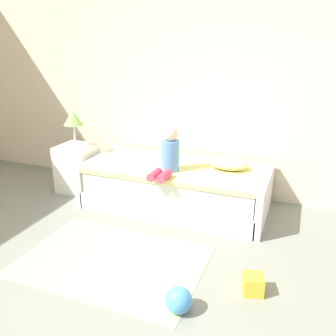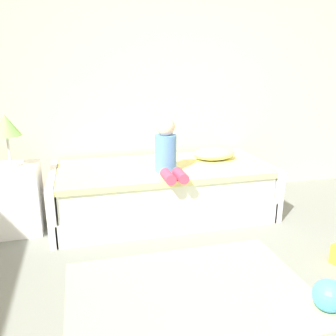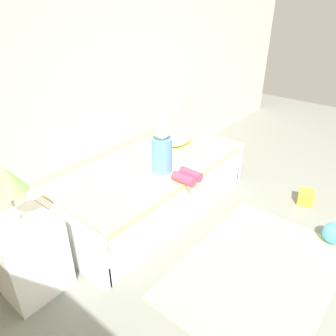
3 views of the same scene
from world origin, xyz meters
TOP-DOWN VIEW (x-y plane):
  - ground_plane at (0.00, 0.00)m, footprint 9.20×9.20m
  - wall_rear at (0.00, 2.60)m, footprint 7.20×0.10m
  - bed at (-0.25, 2.00)m, footprint 2.11×1.00m
  - nightstand at (-1.60, 1.97)m, footprint 0.44×0.44m
  - table_lamp at (-1.60, 1.97)m, footprint 0.24×0.24m
  - child_figure at (-0.26, 1.77)m, footprint 0.20×0.51m
  - pillow at (0.33, 2.10)m, footprint 0.44×0.30m
  - toy_ball at (0.39, 0.33)m, footprint 0.20×0.20m
  - area_rug at (-0.37, 0.70)m, footprint 1.60×1.10m
  - toy_block at (0.85, 0.73)m, footprint 0.19×0.19m

SIDE VIEW (x-z plane):
  - ground_plane at x=0.00m, z-range 0.00..0.00m
  - area_rug at x=-0.37m, z-range 0.00..0.01m
  - toy_block at x=0.85m, z-range 0.00..0.15m
  - toy_ball at x=0.39m, z-range 0.00..0.20m
  - bed at x=-0.25m, z-range 0.00..0.50m
  - nightstand at x=-1.60m, z-range 0.00..0.60m
  - pillow at x=0.33m, z-range 0.50..0.63m
  - child_figure at x=-0.26m, z-range 0.45..0.96m
  - table_lamp at x=-1.60m, z-range 0.71..1.16m
  - wall_rear at x=0.00m, z-range 0.00..2.90m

